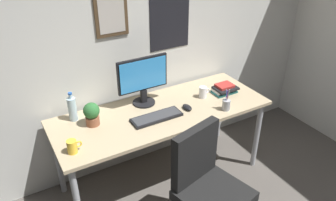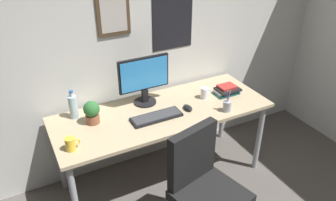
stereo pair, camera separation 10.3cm
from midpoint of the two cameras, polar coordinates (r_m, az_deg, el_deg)
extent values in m
cube|color=silver|center=(2.95, -8.80, 10.50)|extent=(4.40, 0.08, 2.60)
cube|color=#4C3823|center=(2.81, -10.77, 14.10)|extent=(0.28, 0.02, 0.34)
cube|color=beige|center=(2.80, -10.69, 14.05)|extent=(0.22, 0.00, 0.28)
cube|color=black|center=(3.05, -0.70, 13.84)|extent=(0.40, 0.01, 0.56)
cube|color=tan|center=(2.88, -2.02, -2.01)|extent=(1.88, 0.71, 0.03)
cylinder|color=#9EA0A5|center=(3.34, 14.13, -5.81)|extent=(0.05, 0.05, 0.72)
cylinder|color=#9EA0A5|center=(3.12, -19.25, -9.59)|extent=(0.05, 0.05, 0.72)
cylinder|color=#9EA0A5|center=(3.70, 8.04, -1.30)|extent=(0.05, 0.05, 0.72)
cube|color=black|center=(2.52, 6.68, -15.90)|extent=(0.56, 0.56, 0.08)
cube|color=black|center=(2.44, 3.42, -9.18)|extent=(0.42, 0.17, 0.45)
cylinder|color=black|center=(2.99, -5.13, -0.33)|extent=(0.20, 0.20, 0.01)
cube|color=black|center=(2.95, -5.19, 0.80)|extent=(0.05, 0.04, 0.12)
cube|color=black|center=(2.86, -5.42, 4.53)|extent=(0.46, 0.02, 0.30)
cube|color=#338CD8|center=(2.85, -5.25, 4.38)|extent=(0.43, 0.00, 0.27)
cube|color=black|center=(2.76, -3.02, -2.90)|extent=(0.43, 0.15, 0.02)
cube|color=#38383A|center=(2.75, -3.03, -2.67)|extent=(0.41, 0.13, 0.00)
ellipsoid|color=black|center=(2.88, 2.28, -1.18)|extent=(0.06, 0.11, 0.04)
cylinder|color=silver|center=(2.82, -17.06, -1.45)|extent=(0.07, 0.07, 0.20)
cylinder|color=silver|center=(2.76, -17.42, 0.68)|extent=(0.03, 0.03, 0.04)
cylinder|color=#2659B2|center=(2.75, -17.50, 1.14)|extent=(0.03, 0.03, 0.01)
cylinder|color=white|center=(3.06, 5.04, 1.41)|extent=(0.07, 0.07, 0.10)
torus|color=white|center=(3.08, 5.77, 1.71)|extent=(0.05, 0.01, 0.05)
cylinder|color=yellow|center=(2.48, -17.28, -7.57)|extent=(0.07, 0.07, 0.10)
torus|color=yellow|center=(2.48, -16.23, -7.19)|extent=(0.05, 0.01, 0.05)
cylinder|color=brown|center=(2.75, -13.83, -3.35)|extent=(0.11, 0.11, 0.07)
sphere|color=#2D6B33|center=(2.70, -14.06, -1.70)|extent=(0.13, 0.13, 0.13)
ellipsoid|color=#287A38|center=(2.72, -14.83, -1.53)|extent=(0.07, 0.08, 0.02)
ellipsoid|color=#287A38|center=(2.73, -13.61, -1.33)|extent=(0.07, 0.08, 0.02)
ellipsoid|color=#287A38|center=(2.67, -14.40, -2.11)|extent=(0.08, 0.07, 0.02)
cylinder|color=#9EA0A5|center=(2.89, 8.93, -0.77)|extent=(0.07, 0.07, 0.09)
cylinder|color=#263FBF|center=(2.85, 8.95, 0.54)|extent=(0.01, 0.01, 0.13)
cylinder|color=red|center=(2.86, 9.03, 0.59)|extent=(0.01, 0.01, 0.13)
cylinder|color=black|center=(2.86, 9.04, 0.67)|extent=(0.01, 0.01, 0.13)
cylinder|color=#9EA0A5|center=(2.86, 9.21, 0.71)|extent=(0.01, 0.03, 0.14)
cylinder|color=#9EA0A5|center=(2.85, 8.96, 0.63)|extent=(0.01, 0.02, 0.14)
cube|color=#26727A|center=(3.18, 8.69, 1.48)|extent=(0.22, 0.14, 0.02)
cube|color=silver|center=(3.17, 8.34, 1.82)|extent=(0.17, 0.12, 0.02)
cube|color=black|center=(3.16, 8.91, 2.12)|extent=(0.22, 0.16, 0.02)
cube|color=#B22D28|center=(3.16, 8.76, 2.54)|extent=(0.16, 0.12, 0.02)
camera|label=1|loc=(0.05, -91.09, -0.62)|focal=35.59mm
camera|label=2|loc=(0.05, 88.91, 0.62)|focal=35.59mm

